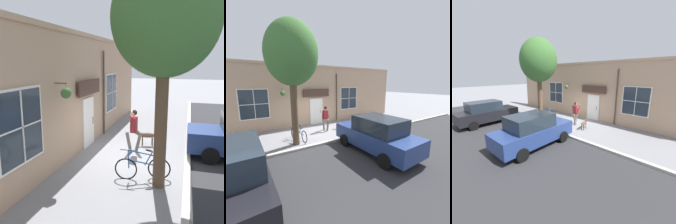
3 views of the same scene
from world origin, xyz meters
The scene contains 6 objects.
ground_plane centered at (0.00, 0.00, 0.00)m, with size 90.00×90.00×0.00m, color gray.
storefront_facade centered at (-2.34, 0.01, 2.37)m, with size 0.95×18.00×4.73m.
pedestrian_walking centered at (-0.11, 0.35, 1.06)m, with size 0.67×0.56×1.76m.
dog_on_leash centered at (0.22, 1.40, 0.43)m, with size 1.10×0.37×0.65m.
street_tree_by_curb centered at (1.25, -2.19, 4.63)m, with size 2.87×2.59×6.33m.
leaning_bicycle centered at (0.66, -1.85, 0.38)m, with size 1.69×0.44×1.01m.
Camera 1 is at (1.91, -9.05, 3.61)m, focal length 40.00 mm.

